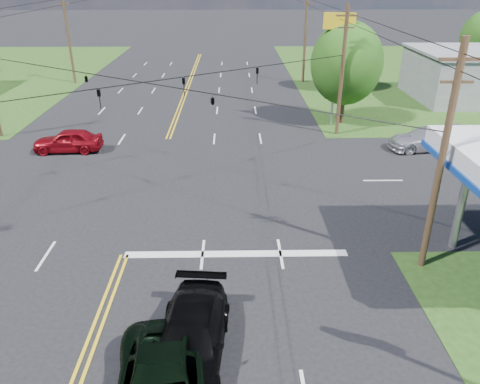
{
  "coord_description": "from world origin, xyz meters",
  "views": [
    {
      "loc": [
        4.88,
        -13.79,
        11.51
      ],
      "look_at": [
        5.22,
        6.0,
        2.15
      ],
      "focal_mm": 35.0,
      "sensor_mm": 36.0,
      "label": 1
    }
  ],
  "objects_px": {
    "pole_ne": "(342,70)",
    "pole_right_far": "(305,35)",
    "tree_right_b": "(344,49)",
    "pole_left_far": "(68,35)",
    "tree_right_a": "(346,64)",
    "pole_se": "(442,159)",
    "suv_black": "(191,339)"
  },
  "relations": [
    {
      "from": "pole_ne",
      "to": "pole_right_far",
      "type": "relative_size",
      "value": 0.95
    },
    {
      "from": "pole_right_far",
      "to": "tree_right_b",
      "type": "xyz_separation_m",
      "value": [
        3.5,
        -4.0,
        -0.95
      ]
    },
    {
      "from": "pole_ne",
      "to": "pole_left_far",
      "type": "bearing_deg",
      "value": 143.84
    },
    {
      "from": "pole_left_far",
      "to": "tree_right_a",
      "type": "xyz_separation_m",
      "value": [
        27.0,
        -16.0,
        -0.3
      ]
    },
    {
      "from": "pole_left_far",
      "to": "pole_right_far",
      "type": "bearing_deg",
      "value": 0.0
    },
    {
      "from": "pole_ne",
      "to": "pole_se",
      "type": "bearing_deg",
      "value": -90.0
    },
    {
      "from": "pole_left_far",
      "to": "pole_ne",
      "type": "bearing_deg",
      "value": -36.16
    },
    {
      "from": "pole_ne",
      "to": "tree_right_a",
      "type": "xyz_separation_m",
      "value": [
        1.0,
        3.0,
        -0.05
      ]
    },
    {
      "from": "tree_right_a",
      "to": "pole_left_far",
      "type": "bearing_deg",
      "value": 149.35
    },
    {
      "from": "tree_right_b",
      "to": "pole_se",
      "type": "bearing_deg",
      "value": -96.05
    },
    {
      "from": "pole_ne",
      "to": "suv_black",
      "type": "distance_m",
      "value": 25.39
    },
    {
      "from": "suv_black",
      "to": "pole_ne",
      "type": "bearing_deg",
      "value": 72.47
    },
    {
      "from": "pole_ne",
      "to": "suv_black",
      "type": "relative_size",
      "value": 1.74
    },
    {
      "from": "pole_ne",
      "to": "pole_right_far",
      "type": "height_order",
      "value": "pole_right_far"
    },
    {
      "from": "tree_right_b",
      "to": "suv_black",
      "type": "relative_size",
      "value": 1.3
    },
    {
      "from": "pole_ne",
      "to": "suv_black",
      "type": "bearing_deg",
      "value": -112.32
    },
    {
      "from": "pole_se",
      "to": "pole_left_far",
      "type": "xyz_separation_m",
      "value": [
        -26.0,
        37.0,
        0.25
      ]
    },
    {
      "from": "pole_left_far",
      "to": "tree_right_b",
      "type": "relative_size",
      "value": 1.41
    },
    {
      "from": "tree_right_a",
      "to": "suv_black",
      "type": "relative_size",
      "value": 1.5
    },
    {
      "from": "pole_se",
      "to": "tree_right_b",
      "type": "xyz_separation_m",
      "value": [
        3.5,
        33.0,
        -0.7
      ]
    },
    {
      "from": "suv_black",
      "to": "pole_se",
      "type": "bearing_deg",
      "value": 33.34
    },
    {
      "from": "pole_left_far",
      "to": "tree_right_a",
      "type": "distance_m",
      "value": 31.39
    },
    {
      "from": "pole_right_far",
      "to": "tree_right_b",
      "type": "height_order",
      "value": "pole_right_far"
    },
    {
      "from": "pole_ne",
      "to": "pole_left_far",
      "type": "relative_size",
      "value": 0.95
    },
    {
      "from": "pole_se",
      "to": "tree_right_b",
      "type": "height_order",
      "value": "pole_se"
    },
    {
      "from": "pole_left_far",
      "to": "suv_black",
      "type": "distance_m",
      "value": 45.49
    },
    {
      "from": "tree_right_b",
      "to": "suv_black",
      "type": "bearing_deg",
      "value": -108.83
    },
    {
      "from": "pole_se",
      "to": "pole_right_far",
      "type": "height_order",
      "value": "pole_right_far"
    },
    {
      "from": "pole_left_far",
      "to": "suv_black",
      "type": "height_order",
      "value": "pole_left_far"
    },
    {
      "from": "pole_right_far",
      "to": "tree_right_b",
      "type": "bearing_deg",
      "value": -48.81
    },
    {
      "from": "pole_se",
      "to": "suv_black",
      "type": "height_order",
      "value": "pole_se"
    },
    {
      "from": "pole_se",
      "to": "suv_black",
      "type": "bearing_deg",
      "value": -151.46
    }
  ]
}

